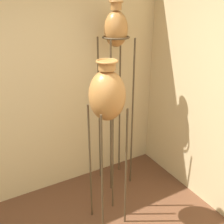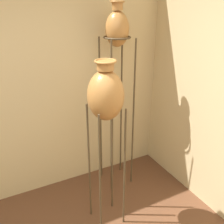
# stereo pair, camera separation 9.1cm
# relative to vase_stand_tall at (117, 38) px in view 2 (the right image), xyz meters

# --- Properties ---
(wall_back) EXTENTS (7.85, 0.06, 2.70)m
(wall_back) POSITION_rel_vase_stand_tall_xyz_m (-1.21, 0.31, -0.49)
(wall_back) COLOR #D1B784
(wall_back) RESTS_ON ground_plane
(vase_stand_tall) EXTENTS (0.31, 0.31, 2.21)m
(vase_stand_tall) POSITION_rel_vase_stand_tall_xyz_m (0.00, 0.00, 0.00)
(vase_stand_tall) COLOR #473823
(vase_stand_tall) RESTS_ON ground_plane
(vase_stand_medium) EXTENTS (0.33, 0.33, 1.76)m
(vase_stand_medium) POSITION_rel_vase_stand_tall_xyz_m (-0.42, -0.57, -0.42)
(vase_stand_medium) COLOR #473823
(vase_stand_medium) RESTS_ON ground_plane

